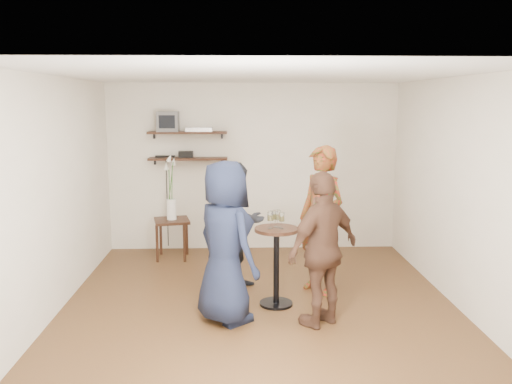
% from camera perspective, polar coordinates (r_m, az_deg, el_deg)
% --- Properties ---
extents(room, '(4.58, 5.08, 2.68)m').
position_cam_1_polar(room, '(6.00, 0.39, -0.27)').
color(room, '#432415').
rests_on(room, ground).
extents(shelf_upper, '(1.20, 0.25, 0.04)m').
position_cam_1_polar(shelf_upper, '(8.33, -7.23, 6.23)').
color(shelf_upper, black).
rests_on(shelf_upper, room).
extents(shelf_lower, '(1.20, 0.25, 0.04)m').
position_cam_1_polar(shelf_lower, '(8.36, -7.17, 3.49)').
color(shelf_lower, black).
rests_on(shelf_lower, room).
extents(crt_monitor, '(0.32, 0.30, 0.30)m').
position_cam_1_polar(crt_monitor, '(8.35, -9.24, 7.34)').
color(crt_monitor, '#59595B').
rests_on(crt_monitor, shelf_upper).
extents(dvd_deck, '(0.40, 0.24, 0.06)m').
position_cam_1_polar(dvd_deck, '(8.31, -6.01, 6.57)').
color(dvd_deck, silver).
rests_on(dvd_deck, shelf_upper).
extents(radio, '(0.22, 0.10, 0.10)m').
position_cam_1_polar(radio, '(8.36, -7.39, 3.95)').
color(radio, black).
rests_on(radio, shelf_lower).
extents(power_strip, '(0.30, 0.05, 0.03)m').
position_cam_1_polar(power_strip, '(8.45, -9.54, 3.72)').
color(power_strip, black).
rests_on(power_strip, shelf_lower).
extents(side_table, '(0.58, 0.58, 0.59)m').
position_cam_1_polar(side_table, '(8.14, -8.84, -3.54)').
color(side_table, black).
rests_on(side_table, room).
extents(vase_lilies, '(0.19, 0.20, 0.99)m').
position_cam_1_polar(vase_lilies, '(8.05, -8.92, -0.70)').
color(vase_lilies, white).
rests_on(vase_lilies, side_table).
extents(drinks_table, '(0.50, 0.50, 0.91)m').
position_cam_1_polar(drinks_table, '(6.21, 2.16, -6.73)').
color(drinks_table, black).
rests_on(drinks_table, room).
extents(wine_glass_fl, '(0.07, 0.07, 0.20)m').
position_cam_1_polar(wine_glass_fl, '(6.06, 1.53, -2.62)').
color(wine_glass_fl, silver).
rests_on(wine_glass_fl, drinks_table).
extents(wine_glass_fr, '(0.06, 0.06, 0.19)m').
position_cam_1_polar(wine_glass_fr, '(6.06, 2.72, -2.71)').
color(wine_glass_fr, silver).
rests_on(wine_glass_fr, drinks_table).
extents(wine_glass_bl, '(0.06, 0.06, 0.19)m').
position_cam_1_polar(wine_glass_bl, '(6.15, 2.04, -2.51)').
color(wine_glass_bl, silver).
rests_on(wine_glass_bl, drinks_table).
extents(wine_glass_br, '(0.07, 0.07, 0.20)m').
position_cam_1_polar(wine_glass_br, '(6.12, 2.32, -2.51)').
color(wine_glass_br, silver).
rests_on(wine_glass_br, drinks_table).
extents(person_plaid, '(0.74, 0.78, 1.80)m').
position_cam_1_polar(person_plaid, '(6.61, 6.88, -2.95)').
color(person_plaid, red).
rests_on(person_plaid, room).
extents(person_dark, '(0.98, 0.95, 1.59)m').
position_cam_1_polar(person_dark, '(6.69, -1.91, -3.67)').
color(person_dark, black).
rests_on(person_dark, room).
extents(person_navy, '(0.95, 1.00, 1.73)m').
position_cam_1_polar(person_navy, '(5.70, -3.25, -5.32)').
color(person_navy, '#161C32').
rests_on(person_navy, room).
extents(person_brown, '(1.00, 0.90, 1.63)m').
position_cam_1_polar(person_brown, '(5.66, 7.10, -6.01)').
color(person_brown, '#4C2F20').
rests_on(person_brown, room).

